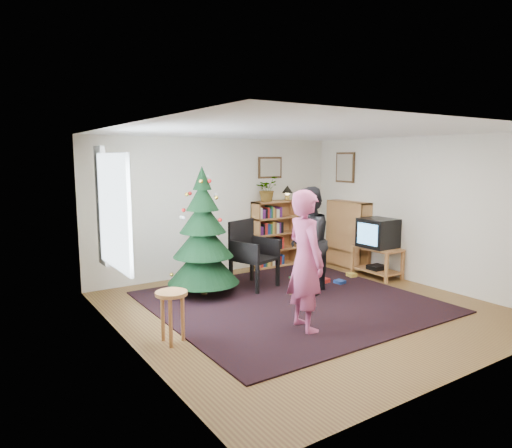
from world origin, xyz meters
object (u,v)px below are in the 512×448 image
armchair (250,251)px  bookshelf_back (275,233)px  potted_plant (267,189)px  bookshelf_right (348,234)px  table_lamp (287,190)px  person_by_chair (308,241)px  christmas_tree (203,243)px  picture_right (345,167)px  crt_tv (378,233)px  person_standing (306,261)px  tv_stand (377,259)px  picture_back (270,168)px  stool (172,303)px

armchair → bookshelf_back: bearing=20.5°
bookshelf_back → potted_plant: potted_plant is taller
bookshelf_right → table_lamp: 1.47m
armchair → potted_plant: 1.69m
table_lamp → person_by_chair: bearing=-118.4°
armchair → christmas_tree: bearing=164.3°
person_by_chair → potted_plant: 2.05m
picture_right → person_by_chair: (-2.00, -1.27, -1.10)m
crt_tv → picture_right: bearing=77.2°
christmas_tree → person_standing: (0.42, -1.97, 0.04)m
tv_stand → table_lamp: 2.21m
crt_tv → person_standing: 3.01m
tv_stand → person_by_chair: size_ratio=0.51×
tv_stand → crt_tv: 0.49m
bookshelf_right → person_by_chair: bearing=118.3°
picture_right → person_standing: picture_right is taller
bookshelf_right → crt_tv: bookshelf_right is taller
bookshelf_back → crt_tv: bookshelf_back is taller
picture_right → table_lamp: (-0.99, 0.59, -0.45)m
picture_back → person_standing: (-1.66, -3.13, -1.07)m
stool → person_standing: size_ratio=0.35×
bookshelf_back → potted_plant: 0.90m
picture_back → christmas_tree: size_ratio=0.27×
picture_back → potted_plant: (-0.17, -0.14, -0.41)m
bookshelf_right → potted_plant: 1.83m
bookshelf_back → person_by_chair: size_ratio=0.76×
picture_right → bookshelf_right: picture_right is taller
bookshelf_back → bookshelf_right: 1.44m
picture_right → crt_tv: size_ratio=1.01×
christmas_tree → crt_tv: (3.14, -0.70, -0.03)m
picture_back → crt_tv: picture_back is taller
bookshelf_back → stool: bearing=-142.6°
picture_back → potted_plant: picture_back is taller
armchair → table_lamp: size_ratio=3.79×
potted_plant → bookshelf_back: bearing=0.0°
stool → tv_stand: bearing=10.0°
table_lamp → potted_plant: bearing=180.0°
picture_back → christmas_tree: bearing=-150.7°
picture_right → tv_stand: 2.00m
table_lamp → picture_back: bearing=157.9°
tv_stand → armchair: (-2.25, 0.74, 0.29)m
picture_back → picture_right: (1.33, -0.73, 0.00)m
stool → table_lamp: table_lamp is taller
crt_tv → bookshelf_back: bearing=121.0°
picture_back → armchair: (-1.18, -1.12, -1.34)m
bookshelf_back → person_standing: size_ratio=0.74×
christmas_tree → potted_plant: (1.90, 1.03, 0.70)m
picture_back → stool: picture_back is taller
crt_tv → table_lamp: bearing=113.1°
person_by_chair → person_standing: bearing=17.0°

